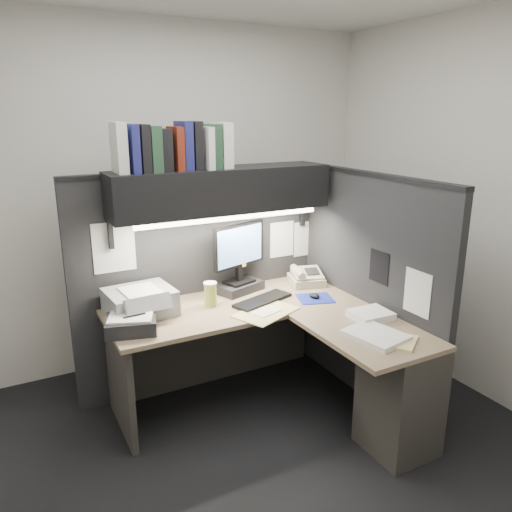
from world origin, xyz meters
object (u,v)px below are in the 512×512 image
object	(u,v)px
overhead_shelf	(222,190)
notebook_stack	(131,324)
printer	(140,302)
monitor	(239,265)
keyboard	(263,300)
desk	(316,366)
telephone	(306,278)
coffee_cup	(210,295)

from	to	relation	value
overhead_shelf	notebook_stack	xyz separation A→B (m)	(-0.75, -0.30, -0.73)
notebook_stack	printer	bearing A→B (deg)	62.91
notebook_stack	monitor	bearing A→B (deg)	20.07
keyboard	notebook_stack	size ratio (longest dim) A/B	1.54
desk	overhead_shelf	distance (m)	1.33
keyboard	telephone	world-z (taller)	telephone
coffee_cup	printer	size ratio (longest dim) A/B	0.38
overhead_shelf	keyboard	bearing A→B (deg)	-52.50
desk	telephone	world-z (taller)	telephone
telephone	keyboard	bearing A→B (deg)	-144.05
printer	telephone	bearing A→B (deg)	-5.14
printer	keyboard	bearing A→B (deg)	-17.70
desk	monitor	distance (m)	0.93
coffee_cup	desk	bearing A→B (deg)	-52.59
coffee_cup	keyboard	bearing A→B (deg)	-15.96
overhead_shelf	monitor	bearing A→B (deg)	10.31
monitor	notebook_stack	size ratio (longest dim) A/B	1.72
printer	coffee_cup	bearing A→B (deg)	-15.48
desk	overhead_shelf	xyz separation A→B (m)	(-0.30, 0.75, 1.06)
monitor	printer	world-z (taller)	monitor
overhead_shelf	keyboard	xyz separation A→B (m)	(0.19, -0.25, -0.76)
printer	notebook_stack	bearing A→B (deg)	-121.68
coffee_cup	notebook_stack	size ratio (longest dim) A/B	0.53
overhead_shelf	coffee_cup	distance (m)	0.72
overhead_shelf	telephone	distance (m)	0.99
monitor	printer	size ratio (longest dim) A/B	1.22
overhead_shelf	keyboard	distance (m)	0.82
overhead_shelf	coffee_cup	size ratio (longest dim) A/B	9.76
overhead_shelf	printer	size ratio (longest dim) A/B	3.71
monitor	telephone	distance (m)	0.56
telephone	desk	bearing A→B (deg)	-102.64
notebook_stack	desk	bearing A→B (deg)	-23.19
notebook_stack	telephone	bearing A→B (deg)	9.31
desk	coffee_cup	distance (m)	0.85
keyboard	coffee_cup	world-z (taller)	coffee_cup
overhead_shelf	keyboard	size ratio (longest dim) A/B	3.39
printer	notebook_stack	xyz separation A→B (m)	(-0.13, -0.25, -0.04)
telephone	coffee_cup	world-z (taller)	coffee_cup
monitor	keyboard	world-z (taller)	monitor
desk	monitor	bearing A→B (deg)	101.65
desk	keyboard	world-z (taller)	keyboard
telephone	printer	xyz separation A→B (m)	(-1.30, 0.01, 0.03)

